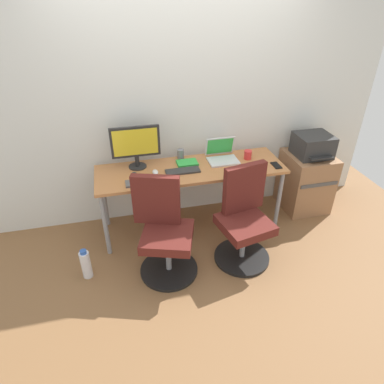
% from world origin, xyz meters
% --- Properties ---
extents(ground_plane, '(5.28, 5.28, 0.00)m').
position_xyz_m(ground_plane, '(0.00, 0.00, 0.00)').
color(ground_plane, brown).
extents(back_wall, '(4.40, 0.04, 2.60)m').
position_xyz_m(back_wall, '(0.00, 0.37, 1.30)').
color(back_wall, silver).
rests_on(back_wall, ground).
extents(desk, '(1.90, 0.59, 0.72)m').
position_xyz_m(desk, '(0.00, 0.00, 0.66)').
color(desk, '#B77542').
rests_on(desk, ground).
extents(office_chair_left, '(0.56, 0.56, 0.94)m').
position_xyz_m(office_chair_left, '(-0.38, -0.57, 0.42)').
color(office_chair_left, black).
rests_on(office_chair_left, ground).
extents(office_chair_right, '(0.54, 0.54, 0.94)m').
position_xyz_m(office_chair_right, '(0.38, -0.57, 0.42)').
color(office_chair_right, black).
rests_on(office_chair_right, ground).
extents(side_cabinet, '(0.49, 0.53, 0.68)m').
position_xyz_m(side_cabinet, '(1.39, 0.07, 0.34)').
color(side_cabinet, '#996B47').
rests_on(side_cabinet, ground).
extents(printer, '(0.38, 0.40, 0.24)m').
position_xyz_m(printer, '(1.39, 0.07, 0.80)').
color(printer, '#2D2D2D').
rests_on(printer, side_cabinet).
extents(water_bottle_on_floor, '(0.09, 0.09, 0.31)m').
position_xyz_m(water_bottle_on_floor, '(-1.11, -0.52, 0.15)').
color(water_bottle_on_floor, white).
rests_on(water_bottle_on_floor, ground).
extents(desktop_monitor, '(0.48, 0.18, 0.43)m').
position_xyz_m(desktop_monitor, '(-0.52, 0.15, 0.97)').
color(desktop_monitor, '#262626').
rests_on(desktop_monitor, desk).
extents(open_laptop, '(0.31, 0.27, 0.22)m').
position_xyz_m(open_laptop, '(0.36, 0.11, 0.78)').
color(open_laptop, silver).
rests_on(open_laptop, desk).
extents(keyboard_by_monitor, '(0.34, 0.12, 0.02)m').
position_xyz_m(keyboard_by_monitor, '(-0.49, -0.18, 0.73)').
color(keyboard_by_monitor, '#515156').
rests_on(keyboard_by_monitor, desk).
extents(keyboard_by_laptop, '(0.34, 0.12, 0.02)m').
position_xyz_m(keyboard_by_laptop, '(-0.10, -0.06, 0.73)').
color(keyboard_by_laptop, '#2D2D2D').
rests_on(keyboard_by_laptop, desk).
extents(mouse_by_monitor, '(0.06, 0.10, 0.03)m').
position_xyz_m(mouse_by_monitor, '(-0.36, -0.03, 0.74)').
color(mouse_by_monitor, silver).
rests_on(mouse_by_monitor, desk).
extents(mouse_by_laptop, '(0.06, 0.10, 0.03)m').
position_xyz_m(mouse_by_laptop, '(-0.57, -0.03, 0.74)').
color(mouse_by_laptop, '#2D2D2D').
rests_on(mouse_by_laptop, desk).
extents(coffee_mug, '(0.08, 0.08, 0.09)m').
position_xyz_m(coffee_mug, '(0.63, 0.07, 0.77)').
color(coffee_mug, red).
rests_on(coffee_mug, desk).
extents(pen_cup, '(0.07, 0.07, 0.10)m').
position_xyz_m(pen_cup, '(-0.05, 0.23, 0.78)').
color(pen_cup, slate).
rests_on(pen_cup, desk).
extents(phone_near_monitor, '(0.07, 0.14, 0.01)m').
position_xyz_m(phone_near_monitor, '(0.86, -0.15, 0.73)').
color(phone_near_monitor, black).
rests_on(phone_near_monitor, desk).
extents(notebook, '(0.21, 0.15, 0.03)m').
position_xyz_m(notebook, '(-0.02, 0.10, 0.74)').
color(notebook, green).
rests_on(notebook, desk).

